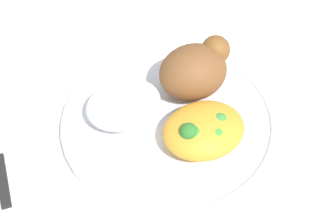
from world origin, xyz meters
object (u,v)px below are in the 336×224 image
(rice_pile, at_px, (124,104))
(mac_cheese_with_broccoli, at_px, (204,130))
(plate, at_px, (168,120))
(fork, at_px, (34,147))
(roasted_chicken, at_px, (195,70))

(rice_pile, relative_size, mac_cheese_with_broccoli, 0.95)
(plate, xyz_separation_m, fork, (-0.18, 0.04, -0.01))
(rice_pile, bearing_deg, plate, -30.21)
(plate, relative_size, mac_cheese_with_broccoli, 2.71)
(fork, bearing_deg, roasted_chicken, -2.02)
(rice_pile, height_order, fork, rice_pile)
(rice_pile, bearing_deg, roasted_chicken, 0.32)
(roasted_chicken, bearing_deg, rice_pile, -179.68)
(mac_cheese_with_broccoli, xyz_separation_m, fork, (-0.20, 0.09, -0.03))
(rice_pile, bearing_deg, mac_cheese_with_broccoli, -48.04)
(plate, height_order, mac_cheese_with_broccoli, mac_cheese_with_broccoli)
(plate, bearing_deg, roasted_chicken, 28.60)
(plate, height_order, fork, plate)
(plate, distance_m, rice_pile, 0.06)
(plate, distance_m, roasted_chicken, 0.08)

